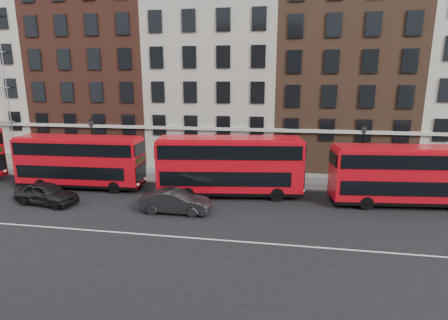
% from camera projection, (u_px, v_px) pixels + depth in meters
% --- Properties ---
extents(ground, '(120.00, 120.00, 0.00)m').
position_uv_depth(ground, '(165.00, 222.00, 22.22)').
color(ground, black).
rests_on(ground, ground).
extents(pavement, '(80.00, 5.00, 0.15)m').
position_uv_depth(pavement, '(202.00, 176.00, 32.29)').
color(pavement, slate).
rests_on(pavement, ground).
extents(kerb, '(80.00, 0.30, 0.16)m').
position_uv_depth(kerb, '(195.00, 184.00, 29.88)').
color(kerb, gray).
rests_on(kerb, ground).
extents(road_centre_line, '(70.00, 0.12, 0.01)m').
position_uv_depth(road_centre_line, '(153.00, 235.00, 20.29)').
color(road_centre_line, white).
rests_on(road_centre_line, ground).
extents(building_terrace, '(64.00, 11.95, 22.00)m').
position_uv_depth(building_terrace, '(214.00, 66.00, 37.13)').
color(building_terrace, '#B8B29F').
rests_on(building_terrace, ground).
extents(bus_b, '(10.38, 2.92, 4.32)m').
position_uv_depth(bus_b, '(80.00, 161.00, 28.64)').
color(bus_b, red).
rests_on(bus_b, ground).
extents(bus_c, '(11.19, 4.09, 4.60)m').
position_uv_depth(bus_c, '(229.00, 165.00, 26.59)').
color(bus_c, red).
rests_on(bus_c, ground).
extents(bus_d, '(10.42, 3.54, 4.29)m').
position_uv_depth(bus_d, '(405.00, 174.00, 24.60)').
color(bus_d, red).
rests_on(bus_d, ground).
extents(car_rear, '(4.96, 2.63, 1.61)m').
position_uv_depth(car_rear, '(46.00, 193.00, 25.20)').
color(car_rear, black).
rests_on(car_rear, ground).
extents(car_front, '(4.68, 1.64, 1.54)m').
position_uv_depth(car_front, '(175.00, 202.00, 23.60)').
color(car_front, '#232225').
rests_on(car_front, ground).
extents(lamp_post_left, '(0.44, 0.44, 5.33)m').
position_uv_depth(lamp_post_left, '(93.00, 144.00, 31.59)').
color(lamp_post_left, black).
rests_on(lamp_post_left, pavement).
extents(lamp_post_right, '(0.44, 0.44, 5.33)m').
position_uv_depth(lamp_post_right, '(362.00, 153.00, 27.80)').
color(lamp_post_right, black).
rests_on(lamp_post_right, pavement).
extents(iron_railings, '(6.60, 0.06, 1.00)m').
position_uv_depth(iron_railings, '(207.00, 165.00, 34.27)').
color(iron_railings, black).
rests_on(iron_railings, pavement).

